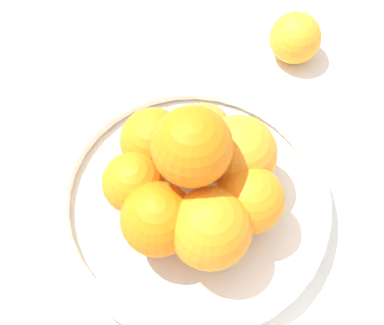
% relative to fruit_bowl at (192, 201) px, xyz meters
% --- Properties ---
extents(ground_plane, '(4.00, 4.00, 0.00)m').
position_rel_fruit_bowl_xyz_m(ground_plane, '(0.00, 0.00, -0.02)').
color(ground_plane, silver).
extents(fruit_bowl, '(0.31, 0.31, 0.04)m').
position_rel_fruit_bowl_xyz_m(fruit_bowl, '(0.00, 0.00, 0.00)').
color(fruit_bowl, silver).
rests_on(fruit_bowl, ground_plane).
extents(orange_pile, '(0.19, 0.19, 0.14)m').
position_rel_fruit_bowl_xyz_m(orange_pile, '(0.00, -0.01, 0.07)').
color(orange_pile, orange).
rests_on(orange_pile, fruit_bowl).
extents(stray_orange, '(0.07, 0.07, 0.07)m').
position_rel_fruit_bowl_xyz_m(stray_orange, '(0.26, 0.08, 0.01)').
color(stray_orange, orange).
rests_on(stray_orange, ground_plane).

